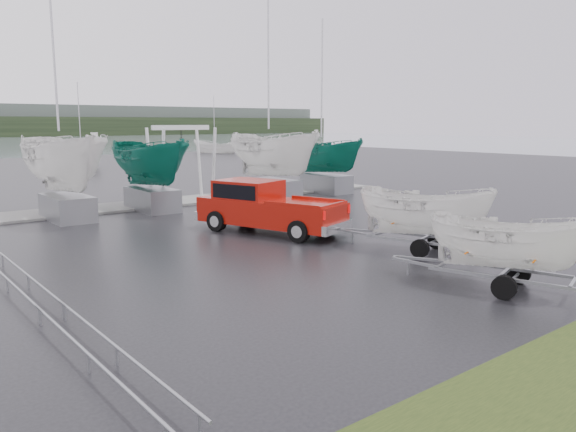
# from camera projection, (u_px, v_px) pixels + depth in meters

# --- Properties ---
(ground_plane) EXTENTS (120.00, 120.00, 0.00)m
(ground_plane) POSITION_uv_depth(u_px,v_px,m) (309.00, 249.00, 19.19)
(ground_plane) COLOR black
(ground_plane) RESTS_ON ground
(dock) EXTENTS (30.00, 3.00, 0.12)m
(dock) POSITION_uv_depth(u_px,v_px,m) (147.00, 204.00, 29.24)
(dock) COLOR gray
(dock) RESTS_ON ground
(pickup_truck) EXTENTS (3.81, 6.37, 2.01)m
(pickup_truck) POSITION_uv_depth(u_px,v_px,m) (264.00, 205.00, 22.04)
(pickup_truck) COLOR maroon
(pickup_truck) RESTS_ON ground
(trailer_hitched) EXTENTS (2.24, 3.79, 5.10)m
(trailer_hitched) POSITION_uv_depth(u_px,v_px,m) (426.00, 169.00, 18.20)
(trailer_hitched) COLOR gray
(trailer_hitched) RESTS_ON ground
(trailer_parked) EXTENTS (2.20, 3.79, 4.51)m
(trailer_parked) POSITION_uv_depth(u_px,v_px,m) (509.00, 196.00, 14.05)
(trailer_parked) COLOR gray
(trailer_parked) RESTS_ON ground
(boat_hoist) EXTENTS (3.30, 2.18, 4.12)m
(boat_hoist) POSITION_uv_depth(u_px,v_px,m) (182.00, 153.00, 30.09)
(boat_hoist) COLOR silver
(boat_hoist) RESTS_ON ground
(keelboat_0) EXTENTS (2.71, 3.20, 10.89)m
(keelboat_0) POSITION_uv_depth(u_px,v_px,m) (62.00, 121.00, 24.14)
(keelboat_0) COLOR gray
(keelboat_0) RESTS_ON ground
(keelboat_1) EXTENTS (2.40, 3.20, 7.47)m
(keelboat_1) POSITION_uv_depth(u_px,v_px,m) (149.00, 132.00, 26.90)
(keelboat_1) COLOR gray
(keelboat_1) RESTS_ON ground
(keelboat_2) EXTENTS (2.72, 3.20, 10.90)m
(keelboat_2) POSITION_uv_depth(u_px,v_px,m) (274.00, 121.00, 31.15)
(keelboat_2) COLOR gray
(keelboat_2) RESTS_ON ground
(keelboat_3) EXTENTS (2.21, 3.20, 10.38)m
(keelboat_3) POSITION_uv_depth(u_px,v_px,m) (327.00, 135.00, 34.12)
(keelboat_3) COLOR gray
(keelboat_3) RESTS_ON ground
(mast_rack_0) EXTENTS (0.56, 6.50, 0.06)m
(mast_rack_0) POSITION_uv_depth(u_px,v_px,m) (17.00, 277.00, 14.40)
(mast_rack_0) COLOR gray
(mast_rack_0) RESTS_ON ground
(mast_rack_1) EXTENTS (0.56, 6.50, 0.06)m
(mast_rack_1) POSITION_uv_depth(u_px,v_px,m) (103.00, 350.00, 9.76)
(mast_rack_1) COLOR gray
(mast_rack_1) RESTS_ON ground
(moored_boat_2) EXTENTS (2.68, 2.74, 11.40)m
(moored_boat_2) POSITION_uv_depth(u_px,v_px,m) (82.00, 168.00, 53.44)
(moored_boat_2) COLOR silver
(moored_boat_2) RESTS_ON ground
(moored_boat_3) EXTENTS (3.66, 3.71, 11.74)m
(moored_boat_3) POSITION_uv_depth(u_px,v_px,m) (215.00, 153.00, 79.69)
(moored_boat_3) COLOR silver
(moored_boat_3) RESTS_ON ground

